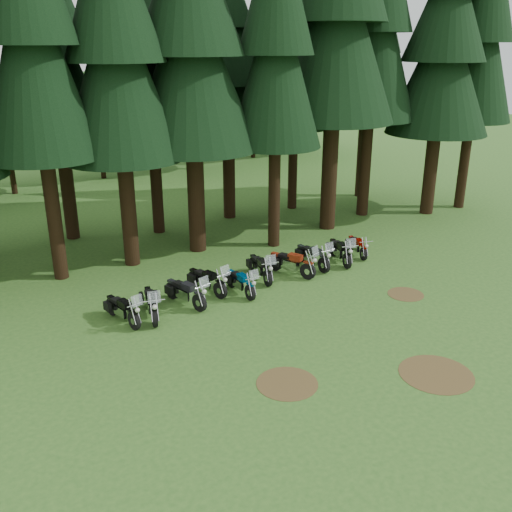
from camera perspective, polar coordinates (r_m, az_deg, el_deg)
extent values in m
plane|color=#2F5B20|center=(19.81, 6.81, -7.28)|extent=(120.00, 120.00, 0.00)
cylinder|color=black|center=(24.20, -19.65, 4.52)|extent=(0.58, 0.58, 5.99)
cone|color=black|center=(23.39, -21.41, 18.12)|extent=(4.32, 4.32, 7.49)
cylinder|color=black|center=(24.99, -12.70, 5.21)|extent=(0.66, 0.66, 5.57)
cone|color=black|center=(24.17, -13.73, 17.48)|extent=(4.95, 4.95, 6.96)
cylinder|color=black|center=(26.27, -6.03, 6.50)|extent=(0.77, 0.77, 5.70)
cone|color=black|center=(25.49, -6.51, 18.48)|extent=(5.81, 5.81, 7.12)
cylinder|color=black|center=(26.75, 1.84, 6.88)|extent=(0.55, 0.55, 5.71)
cone|color=black|center=(25.99, 1.99, 18.67)|extent=(4.15, 4.15, 7.14)
cylinder|color=black|center=(29.57, 7.38, 8.96)|extent=(0.80, 0.80, 6.62)
cone|color=black|center=(28.97, 8.00, 21.32)|extent=(5.98, 5.98, 8.27)
cylinder|color=black|center=(32.35, 10.89, 9.53)|extent=(0.64, 0.64, 6.35)
cone|color=black|center=(31.77, 11.67, 20.34)|extent=(4.79, 4.79, 7.93)
cylinder|color=black|center=(33.63, 17.10, 8.60)|extent=(0.72, 0.72, 5.41)
cone|color=black|center=(33.02, 18.08, 17.41)|extent=(5.44, 5.44, 6.77)
cone|color=black|center=(33.04, 18.74, 22.93)|extent=(4.35, 4.35, 5.71)
cylinder|color=black|center=(35.44, 20.17, 9.34)|extent=(0.57, 0.57, 6.03)
cone|color=black|center=(34.89, 21.39, 18.65)|extent=(4.25, 4.25, 7.54)
cylinder|color=black|center=(29.31, -18.37, 6.91)|extent=(0.65, 0.65, 5.55)
cone|color=black|center=(28.61, -19.62, 17.29)|extent=(4.85, 4.85, 6.94)
cylinder|color=black|center=(29.20, -9.97, 7.57)|extent=(0.58, 0.58, 5.52)
cone|color=black|center=(28.50, -10.65, 17.97)|extent=(4.35, 4.35, 6.90)
cylinder|color=black|center=(31.48, -2.72, 8.03)|extent=(0.66, 0.66, 4.70)
cone|color=black|center=(30.81, -2.86, 16.22)|extent=(4.94, 4.94, 5.87)
cone|color=black|center=(30.71, -2.96, 21.39)|extent=(3.95, 3.95, 4.96)
cylinder|color=black|center=(33.25, 3.71, 9.46)|extent=(0.53, 0.53, 5.56)
cone|color=black|center=(32.63, 3.94, 18.68)|extent=(3.94, 3.94, 6.95)
cylinder|color=black|center=(36.54, 10.58, 10.25)|extent=(0.61, 0.61, 5.65)
cone|color=black|center=(35.98, 11.17, 18.75)|extent=(4.59, 4.59, 7.06)
cylinder|color=black|center=(39.95, -23.20, 7.54)|extent=(0.36, 0.36, 2.55)
sphere|color=#266223|center=(39.42, -23.91, 12.34)|extent=(5.95, 5.95, 5.95)
sphere|color=#266223|center=(39.01, -22.11, 11.63)|extent=(4.25, 4.25, 4.25)
cylinder|color=black|center=(42.55, -15.12, 9.16)|extent=(0.36, 0.36, 2.47)
sphere|color=#266223|center=(42.05, -15.55, 13.55)|extent=(5.76, 5.76, 5.76)
sphere|color=#266223|center=(41.81, -13.87, 12.86)|extent=(4.12, 4.12, 4.12)
cylinder|color=black|center=(44.40, -6.75, 10.87)|extent=(0.36, 0.36, 3.52)
sphere|color=#266223|center=(43.85, -7.02, 16.92)|extent=(8.21, 8.21, 8.21)
sphere|color=#266223|center=(43.72, -4.68, 15.91)|extent=(5.87, 5.87, 5.87)
cylinder|color=black|center=(48.74, -0.30, 11.54)|extent=(0.36, 0.36, 2.94)
sphere|color=#266223|center=(48.27, -0.30, 16.14)|extent=(6.86, 6.86, 6.86)
sphere|color=#266223|center=(48.32, 1.43, 15.32)|extent=(4.90, 4.90, 4.90)
cylinder|color=black|center=(51.15, 4.18, 12.25)|extent=(0.36, 0.36, 3.52)
sphere|color=#266223|center=(50.67, 4.33, 17.50)|extent=(8.20, 8.20, 8.20)
sphere|color=#266223|center=(50.85, 6.28, 16.52)|extent=(5.86, 5.86, 5.86)
cylinder|color=#4C3D1E|center=(16.85, 3.13, -12.60)|extent=(1.80, 1.80, 0.01)
cylinder|color=#4C3D1E|center=(22.99, 14.74, -3.72)|extent=(1.40, 1.40, 0.01)
cylinder|color=#4C3D1E|center=(18.05, 17.57, -11.19)|extent=(2.20, 2.20, 0.01)
cylinder|color=black|center=(19.96, -12.08, -6.36)|extent=(0.24, 0.65, 0.64)
cylinder|color=black|center=(21.15, -14.21, -4.94)|extent=(0.24, 0.65, 0.64)
cube|color=silver|center=(20.55, -13.26, -5.37)|extent=(0.38, 0.71, 0.33)
cube|color=black|center=(20.23, -13.02, -4.69)|extent=(0.38, 0.57, 0.23)
cube|color=black|center=(20.60, -13.65, -4.39)|extent=(0.38, 0.57, 0.12)
cube|color=silver|center=(19.36, -11.82, -4.39)|extent=(0.42, 0.19, 0.38)
cylinder|color=black|center=(20.02, -10.12, -6.07)|extent=(0.32, 0.69, 0.67)
cylinder|color=black|center=(21.44, -10.71, -4.23)|extent=(0.32, 0.69, 0.67)
cube|color=silver|center=(20.73, -10.46, -4.83)|extent=(0.47, 0.77, 0.35)
cube|color=black|center=(20.36, -10.44, -4.17)|extent=(0.44, 0.62, 0.25)
cube|color=black|center=(20.81, -10.60, -3.75)|extent=(0.44, 0.62, 0.12)
cube|color=silver|center=(19.35, -10.16, -4.06)|extent=(0.45, 0.24, 0.40)
cylinder|color=black|center=(20.88, -5.68, -4.67)|extent=(0.29, 0.68, 0.67)
cylinder|color=black|center=(21.99, -8.38, -3.43)|extent=(0.29, 0.68, 0.67)
cube|color=silver|center=(21.43, -7.17, -3.78)|extent=(0.44, 0.76, 0.34)
cube|color=#222228|center=(21.11, -6.80, -3.06)|extent=(0.43, 0.61, 0.24)
cube|color=black|center=(21.46, -7.60, -2.81)|extent=(0.43, 0.61, 0.12)
cube|color=silver|center=(20.29, -5.21, -2.63)|extent=(0.44, 0.22, 0.40)
cylinder|color=black|center=(21.82, -3.59, -3.45)|extent=(0.28, 0.68, 0.66)
cylinder|color=black|center=(22.91, -6.22, -2.32)|extent=(0.28, 0.68, 0.66)
cube|color=silver|center=(22.36, -5.03, -2.62)|extent=(0.43, 0.75, 0.34)
cube|color=black|center=(22.05, -4.66, -1.93)|extent=(0.42, 0.61, 0.24)
cube|color=black|center=(22.40, -5.44, -1.70)|extent=(0.42, 0.61, 0.12)
cube|color=silver|center=(21.26, -3.10, -1.48)|extent=(0.44, 0.22, 0.40)
cylinder|color=black|center=(21.65, -0.59, -3.68)|extent=(0.14, 0.62, 0.62)
cylinder|color=black|center=(22.79, -2.49, -2.40)|extent=(0.14, 0.62, 0.62)
cube|color=silver|center=(22.22, -1.63, -2.78)|extent=(0.27, 0.66, 0.32)
cube|color=navy|center=(21.92, -1.35, -2.16)|extent=(0.29, 0.52, 0.22)
cube|color=black|center=(22.27, -1.92, -1.89)|extent=(0.29, 0.52, 0.11)
cube|color=silver|center=(21.10, -0.20, -1.88)|extent=(0.40, 0.12, 0.37)
cylinder|color=black|center=(22.87, 1.19, -2.23)|extent=(0.27, 0.68, 0.66)
cylinder|color=black|center=(24.21, -0.24, -0.89)|extent=(0.27, 0.68, 0.66)
cube|color=silver|center=(23.55, 0.41, -1.30)|extent=(0.41, 0.75, 0.34)
cube|color=black|center=(23.21, 0.63, -0.67)|extent=(0.40, 0.60, 0.24)
cube|color=black|center=(23.63, 0.20, -0.38)|extent=(0.40, 0.60, 0.12)
cube|color=silver|center=(22.28, 1.51, -0.39)|extent=(0.44, 0.21, 0.40)
cylinder|color=black|center=(23.60, 5.22, -1.53)|extent=(0.39, 0.70, 0.70)
cylinder|color=black|center=(24.41, 1.91, -0.68)|extent=(0.39, 0.70, 0.70)
cube|color=silver|center=(23.98, 3.44, -0.86)|extent=(0.55, 0.80, 0.36)
cube|color=#A33016|center=(23.73, 3.95, -0.13)|extent=(0.51, 0.66, 0.25)
cube|color=black|center=(23.98, 2.96, 0.02)|extent=(0.51, 0.66, 0.13)
cube|color=silver|center=(23.11, 5.97, 0.46)|extent=(0.46, 0.29, 0.42)
cylinder|color=black|center=(24.34, 6.80, -0.92)|extent=(0.15, 0.67, 0.67)
cylinder|color=black|center=(25.47, 4.53, 0.16)|extent=(0.15, 0.67, 0.67)
cube|color=silver|center=(24.90, 5.57, -0.14)|extent=(0.29, 0.71, 0.35)
cube|color=black|center=(24.60, 5.94, 0.50)|extent=(0.31, 0.56, 0.24)
cube|color=black|center=(24.96, 5.26, 0.72)|extent=(0.31, 0.56, 0.12)
cube|color=silver|center=(23.80, 7.37, 0.88)|extent=(0.43, 0.13, 0.40)
cylinder|color=black|center=(24.94, 9.10, -0.48)|extent=(0.35, 0.69, 0.68)
cylinder|color=black|center=(26.31, 7.70, 0.73)|extent=(0.35, 0.69, 0.68)
cube|color=silver|center=(25.63, 8.35, 0.37)|extent=(0.50, 0.78, 0.35)
cube|color=black|center=(25.30, 8.60, 0.98)|extent=(0.47, 0.64, 0.25)
cube|color=black|center=(25.73, 8.18, 1.24)|extent=(0.47, 0.64, 0.12)
cube|color=silver|center=(24.36, 9.51, 1.28)|extent=(0.45, 0.26, 0.41)
cylinder|color=black|center=(26.02, 10.70, 0.21)|extent=(0.30, 0.60, 0.59)
cylinder|color=black|center=(27.18, 9.48, 1.19)|extent=(0.30, 0.60, 0.59)
cube|color=silver|center=(26.61, 10.05, 0.90)|extent=(0.43, 0.67, 0.30)
cube|color=#740702|center=(26.33, 10.27, 1.41)|extent=(0.40, 0.55, 0.21)
cube|color=black|center=(26.69, 9.91, 1.62)|extent=(0.40, 0.55, 0.11)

